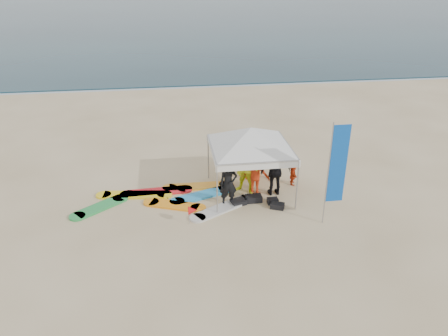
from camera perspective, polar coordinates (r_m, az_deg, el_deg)
ground at (r=13.28m, az=-0.55°, el=-9.62°), size 120.00×120.00×0.00m
ocean at (r=71.20m, az=-7.21°, el=19.14°), size 160.00×84.00×0.08m
shoreline_foam at (r=30.00m, az=-5.15°, el=10.61°), size 160.00×1.20×0.01m
person_black_a at (r=14.73m, az=0.57°, el=-2.05°), size 0.62×0.43×1.66m
person_yellow at (r=15.44m, az=2.97°, el=-0.12°), size 1.20×1.16×1.95m
person_orange_a at (r=15.59m, az=4.13°, el=-0.60°), size 1.16×0.86×1.60m
person_black_b at (r=15.50m, az=6.76°, el=-0.42°), size 1.08×0.48×1.82m
person_orange_b at (r=16.61m, az=3.70°, el=1.56°), size 0.93×0.64×1.83m
person_seated at (r=16.51m, az=8.99°, el=-0.73°), size 0.43×0.84×0.86m
canopy_tent at (r=14.92m, az=3.55°, el=5.26°), size 3.80×3.80×2.86m
feather_flag at (r=13.67m, az=14.53°, el=0.31°), size 0.58×0.04×3.42m
marker_pennant at (r=13.88m, az=-4.13°, el=-5.55°), size 0.28×0.28×0.64m
gear_pile at (r=15.19m, az=4.38°, el=-4.36°), size 1.84×0.99×0.22m
surfboard_spread at (r=15.61m, az=-6.85°, el=-3.86°), size 6.09×2.74×0.07m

